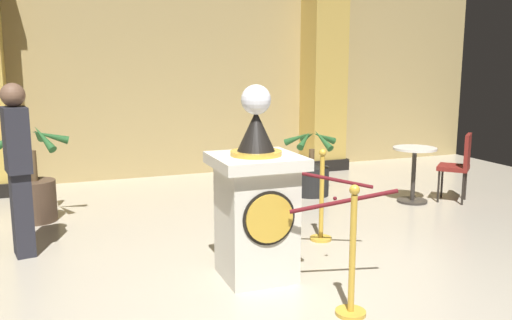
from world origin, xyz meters
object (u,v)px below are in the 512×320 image
at_px(pedestal_clock, 256,203).
at_px(stanchion_near, 352,270).
at_px(stanchion_far, 321,209).
at_px(potted_palm_left, 35,189).
at_px(cafe_table, 414,167).
at_px(potted_palm_right, 311,174).
at_px(bystander_guest, 18,165).
at_px(cafe_chair_red, 459,161).

relative_size(pedestal_clock, stanchion_near, 1.69).
distance_m(stanchion_far, potted_palm_left, 3.49).
distance_m(pedestal_clock, stanchion_far, 1.31).
bearing_deg(cafe_table, potted_palm_left, 169.87).
relative_size(potted_palm_right, cafe_table, 1.30).
distance_m(pedestal_clock, bystander_guest, 2.44).
bearing_deg(stanchion_far, potted_palm_left, 147.31).
bearing_deg(pedestal_clock, potted_palm_right, 54.53).
distance_m(potted_palm_right, cafe_table, 1.45).
bearing_deg(cafe_table, pedestal_clock, -150.02).
xyz_separation_m(stanchion_near, bystander_guest, (-2.42, 2.34, 0.57)).
bearing_deg(bystander_guest, cafe_table, 4.08).
distance_m(stanchion_far, cafe_table, 2.21).
relative_size(bystander_guest, cafe_table, 2.25).
bearing_deg(cafe_table, stanchion_near, -133.73).
bearing_deg(pedestal_clock, bystander_guest, 145.51).
xyz_separation_m(stanchion_near, cafe_table, (2.58, 2.70, 0.13)).
height_order(potted_palm_left, bystander_guest, bystander_guest).
height_order(pedestal_clock, potted_palm_left, pedestal_clock).
xyz_separation_m(potted_palm_left, cafe_chair_red, (5.50, -1.08, 0.17)).
xyz_separation_m(potted_palm_left, potted_palm_right, (3.75, -0.00, -0.09)).
relative_size(stanchion_near, cafe_table, 1.34).
xyz_separation_m(stanchion_near, potted_palm_left, (-2.32, 3.57, 0.04)).
relative_size(stanchion_near, potted_palm_right, 1.03).
bearing_deg(potted_palm_left, bystander_guest, -94.61).
bearing_deg(stanchion_far, stanchion_near, -110.14).
distance_m(stanchion_far, cafe_chair_red, 2.69).
height_order(stanchion_far, potted_palm_left, potted_palm_left).
distance_m(pedestal_clock, stanchion_near, 1.10).
bearing_deg(cafe_chair_red, pedestal_clock, -157.06).
bearing_deg(potted_palm_right, cafe_chair_red, -31.78).
relative_size(stanchion_near, potted_palm_left, 0.84).
distance_m(stanchion_near, potted_palm_right, 3.85).
bearing_deg(potted_palm_left, stanchion_near, -57.03).
distance_m(stanchion_near, cafe_chair_red, 4.05).
distance_m(potted_palm_left, potted_palm_right, 3.75).
height_order(stanchion_far, potted_palm_right, stanchion_far).
bearing_deg(cafe_table, stanchion_far, -152.76).
distance_m(pedestal_clock, potted_palm_right, 3.22).
bearing_deg(pedestal_clock, potted_palm_left, 126.10).
bearing_deg(stanchion_far, cafe_table, 27.24).
relative_size(potted_palm_left, cafe_chair_red, 1.28).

